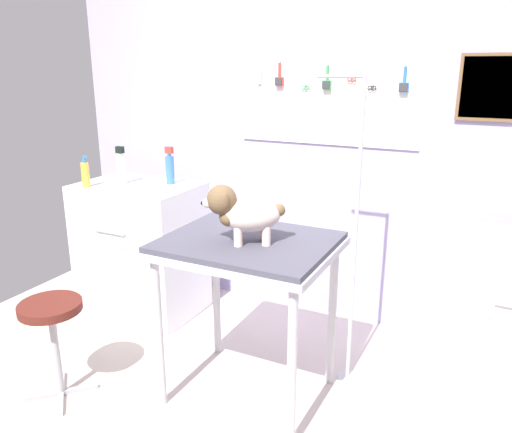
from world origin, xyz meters
TOP-DOWN VIEW (x-y plane):
  - ground at (0.00, 0.00)m, footprint 4.40×4.00m
  - rear_wall_panel at (0.01, 1.28)m, footprint 4.00×0.11m
  - grooming_table at (-0.05, 0.17)m, footprint 0.84×0.69m
  - grooming_arm at (0.38, 0.53)m, footprint 0.29×0.11m
  - dog at (-0.05, 0.11)m, footprint 0.38×0.30m
  - counter_left at (-1.18, 0.71)m, footprint 0.80×0.58m
  - stool at (-0.95, -0.30)m, footprint 0.32×0.32m
  - pump_bottle_white at (-1.27, 0.68)m, footprint 0.06×0.06m
  - spray_bottle_tall at (-0.98, 0.83)m, footprint 0.06×0.06m
  - shampoo_bottle at (-1.43, 0.50)m, footprint 0.05×0.05m

SIDE VIEW (x-z plane):
  - ground at x=0.00m, z-range -0.04..0.00m
  - stool at x=-0.95m, z-range 0.17..0.71m
  - counter_left at x=-1.18m, z-range 0.00..0.93m
  - grooming_arm at x=0.38m, z-range -0.05..1.61m
  - grooming_table at x=-0.05m, z-range 0.34..1.22m
  - shampoo_bottle at x=-1.43m, z-range 0.91..1.12m
  - dog at x=-0.05m, z-range 0.89..1.18m
  - spray_bottle_tall at x=-0.98m, z-range 0.91..1.16m
  - pump_bottle_white at x=-1.27m, z-range 0.91..1.17m
  - rear_wall_panel at x=0.01m, z-range 0.01..2.31m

